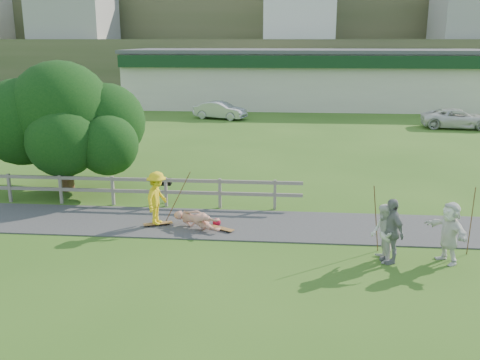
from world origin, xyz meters
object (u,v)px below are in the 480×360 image
Objects in this scene: skater_rider at (157,201)px; spectator_a at (383,233)px; tree at (63,135)px; car_white at (458,119)px; bbq at (166,191)px; car_silver at (220,110)px; spectator_b at (391,231)px; spectator_d at (449,232)px; skater_fallen at (197,220)px.

skater_rider reaches higher than spectator_a.
skater_rider is 6.35m from tree.
bbq is at bearing 145.96° from car_white.
spectator_b is at bearing -145.23° from car_silver.
spectator_b is at bearing 166.17° from car_white.
spectator_b is at bearing -109.58° from spectator_d.
spectator_a is 13.26m from tree.
car_white is 24.97m from bbq.
skater_rider is 1.89× the size of bbq.
car_white is at bearing 152.92° from spectator_a.
skater_rider is 7.23m from spectator_a.
spectator_b is at bearing -77.91° from skater_fallen.
car_silver is at bearing 88.52° from bbq.
skater_rider is 2.67m from bbq.
spectator_d is at bearing -31.36° from bbq.
spectator_d is 0.43× the size of car_silver.
tree reaches higher than skater_rider.
car_silver is 0.63× the size of tree.
car_silver is 17.20m from car_white.
bbq is at bearing -142.04° from spectator_d.
spectator_d is 24.83m from car_white.
tree is at bearing 136.95° from car_white.
spectator_b is 25.45m from car_white.
spectator_b reaches higher than skater_fallen.
tree is (-3.65, -20.61, 1.61)m from car_silver.
tree reaches higher than bbq.
spectator_b is at bearing -95.92° from skater_rider.
bbq is at bearing -146.05° from spectator_b.
spectator_b reaches higher than car_white.
bbq is (-7.20, 4.86, -0.35)m from spectator_a.
skater_rider is at bearing 150.12° from car_white.
car_silver is at bearing 86.44° from car_white.
spectator_a reaches higher than bbq.
spectator_b is at bearing -36.89° from bbq.
spectator_d reaches higher than skater_fallen.
bbq is (0.77, -21.97, -0.21)m from car_silver.
bbq is (-16.18, -19.01, -0.21)m from car_white.
bbq is at bearing 18.90° from skater_rider.
skater_fallen is 1.91× the size of bbq.
tree reaches higher than skater_fallen.
skater_rider is at bearing -114.51° from spectator_a.
skater_rider is at bearing -128.00° from spectator_d.
tree is 4.97m from bbq.
spectator_b reaches higher than car_silver.
skater_rider reaches higher than car_white.
skater_fallen is at bearing -34.28° from tree.
spectator_a is at bearing -96.24° from skater_rider.
car_white is at bearing 138.99° from spectator_d.
spectator_d is at bearing 169.50° from car_white.
car_silver is 20.99m from tree.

